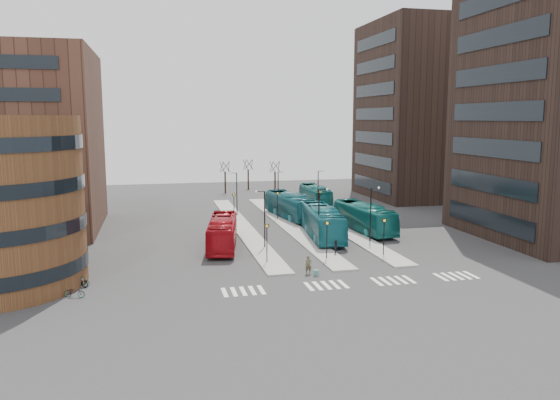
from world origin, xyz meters
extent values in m
plane|color=#29292B|center=(0.00, 0.00, 0.00)|extent=(160.00, 160.00, 0.00)
cube|color=gray|center=(-4.00, 30.00, 0.07)|extent=(2.50, 45.00, 0.15)
cube|color=gray|center=(2.00, 30.00, 0.07)|extent=(2.50, 45.00, 0.15)
cube|color=gray|center=(8.00, 30.00, 0.07)|extent=(2.50, 45.00, 0.15)
cube|color=navy|center=(-1.04, 6.81, 0.27)|extent=(0.52, 0.46, 0.55)
imported|color=#A40C15|center=(-7.76, 19.31, 1.65)|extent=(4.72, 12.14, 3.30)
imported|color=#166672|center=(4.15, 21.67, 1.84)|extent=(4.59, 13.44, 3.67)
imported|color=#145864|center=(3.58, 34.82, 1.74)|extent=(4.70, 12.81, 3.49)
imported|color=#136360|center=(10.26, 23.99, 1.72)|extent=(3.98, 12.53, 3.43)
imported|color=#125D5C|center=(10.17, 44.63, 1.58)|extent=(2.99, 11.45, 3.17)
imported|color=#49492C|center=(-1.52, 7.55, 0.84)|extent=(0.64, 0.45, 1.69)
imported|color=black|center=(-7.49, 15.64, 0.75)|extent=(0.83, 0.71, 1.51)
imported|color=black|center=(3.04, 13.43, 0.78)|extent=(0.59, 0.98, 1.56)
imported|color=black|center=(4.83, 16.28, 0.90)|extent=(0.86, 1.26, 1.81)
imported|color=gray|center=(-21.00, 5.44, 0.43)|extent=(1.73, 1.06, 0.86)
imported|color=gray|center=(-21.00, 7.96, 0.49)|extent=(1.68, 1.10, 0.98)
imported|color=gray|center=(-21.00, 8.00, 0.43)|extent=(1.66, 0.66, 0.86)
cube|color=silver|center=(-9.50, 4.00, 0.01)|extent=(0.35, 2.40, 0.01)
cube|color=silver|center=(-8.75, 4.00, 0.01)|extent=(0.35, 2.40, 0.01)
cube|color=silver|center=(-8.00, 4.00, 0.01)|extent=(0.35, 2.40, 0.01)
cube|color=silver|center=(-7.25, 4.00, 0.01)|extent=(0.35, 2.40, 0.01)
cube|color=silver|center=(-6.50, 4.00, 0.01)|extent=(0.35, 2.40, 0.01)
cube|color=silver|center=(-2.50, 4.00, 0.01)|extent=(0.35, 2.40, 0.01)
cube|color=silver|center=(-1.75, 4.00, 0.01)|extent=(0.35, 2.40, 0.01)
cube|color=silver|center=(-1.00, 4.00, 0.01)|extent=(0.35, 2.40, 0.01)
cube|color=silver|center=(-0.25, 4.00, 0.01)|extent=(0.35, 2.40, 0.01)
cube|color=silver|center=(0.50, 4.00, 0.01)|extent=(0.35, 2.40, 0.01)
cube|color=silver|center=(3.50, 4.00, 0.01)|extent=(0.35, 2.40, 0.01)
cube|color=silver|center=(4.25, 4.00, 0.01)|extent=(0.35, 2.40, 0.01)
cube|color=silver|center=(5.00, 4.00, 0.01)|extent=(0.35, 2.40, 0.01)
cube|color=silver|center=(5.75, 4.00, 0.01)|extent=(0.35, 2.40, 0.01)
cube|color=silver|center=(6.50, 4.00, 0.01)|extent=(0.35, 2.40, 0.01)
cube|color=silver|center=(9.50, 4.00, 0.01)|extent=(0.35, 2.40, 0.01)
cube|color=silver|center=(10.25, 4.00, 0.01)|extent=(0.35, 2.40, 0.01)
cube|color=silver|center=(11.00, 4.00, 0.01)|extent=(0.35, 2.40, 0.01)
cube|color=silver|center=(11.75, 4.00, 0.01)|extent=(0.35, 2.40, 0.01)
cube|color=silver|center=(12.50, 4.00, 0.01)|extent=(0.35, 2.40, 0.01)
cube|color=black|center=(21.94, 16.00, 2.50)|extent=(0.12, 16.00, 2.00)
cube|color=black|center=(21.94, 16.00, 6.50)|extent=(0.12, 16.00, 2.00)
cube|color=black|center=(21.94, 16.00, 10.50)|extent=(0.12, 16.00, 2.00)
cube|color=black|center=(21.94, 16.00, 14.50)|extent=(0.12, 16.00, 2.00)
cube|color=black|center=(21.94, 16.00, 18.50)|extent=(0.12, 16.00, 2.00)
cube|color=black|center=(21.94, 16.00, 22.50)|extent=(0.12, 16.00, 2.00)
cube|color=black|center=(32.00, 50.00, 15.00)|extent=(20.00, 20.00, 30.00)
cube|color=black|center=(21.94, 50.00, 2.50)|extent=(0.12, 16.00, 2.00)
cube|color=black|center=(21.94, 50.00, 6.50)|extent=(0.12, 16.00, 2.00)
cube|color=black|center=(21.94, 50.00, 10.50)|extent=(0.12, 16.00, 2.00)
cube|color=black|center=(21.94, 50.00, 14.50)|extent=(0.12, 16.00, 2.00)
cube|color=black|center=(21.94, 50.00, 18.50)|extent=(0.12, 16.00, 2.00)
cube|color=black|center=(21.94, 50.00, 22.50)|extent=(0.12, 16.00, 2.00)
cube|color=black|center=(21.94, 50.00, 26.50)|extent=(0.12, 16.00, 2.00)
cylinder|color=black|center=(-4.40, 12.00, 1.90)|extent=(0.10, 0.10, 3.50)
cube|color=black|center=(-4.40, 12.00, 3.65)|extent=(0.45, 0.10, 0.30)
cube|color=yellow|center=(-4.40, 11.94, 3.65)|extent=(0.20, 0.02, 0.20)
cylinder|color=black|center=(-4.40, 34.00, 1.90)|extent=(0.10, 0.10, 3.50)
cube|color=black|center=(-4.40, 34.00, 3.65)|extent=(0.45, 0.10, 0.30)
cube|color=yellow|center=(-4.40, 33.94, 3.65)|extent=(0.20, 0.02, 0.20)
cylinder|color=black|center=(1.60, 12.00, 1.90)|extent=(0.10, 0.10, 3.50)
cube|color=black|center=(1.60, 12.00, 3.65)|extent=(0.45, 0.10, 0.30)
cube|color=yellow|center=(1.60, 11.94, 3.65)|extent=(0.20, 0.02, 0.20)
cylinder|color=black|center=(1.60, 34.00, 1.90)|extent=(0.10, 0.10, 3.50)
cube|color=black|center=(1.60, 34.00, 3.65)|extent=(0.45, 0.10, 0.30)
cube|color=yellow|center=(1.60, 33.94, 3.65)|extent=(0.20, 0.02, 0.20)
cylinder|color=black|center=(7.60, 12.00, 1.90)|extent=(0.10, 0.10, 3.50)
cube|color=black|center=(7.60, 12.00, 3.65)|extent=(0.45, 0.10, 0.30)
cube|color=yellow|center=(7.60, 11.94, 3.65)|extent=(0.20, 0.02, 0.20)
cylinder|color=black|center=(7.60, 34.00, 1.90)|extent=(0.10, 0.10, 3.50)
cube|color=black|center=(7.60, 34.00, 3.65)|extent=(0.45, 0.10, 0.30)
cube|color=yellow|center=(7.60, 33.94, 3.65)|extent=(0.20, 0.02, 0.20)
cylinder|color=black|center=(-3.40, 18.00, 3.15)|extent=(0.14, 0.14, 6.00)
cylinder|color=black|center=(-3.85, 18.00, 6.15)|extent=(0.90, 0.08, 0.08)
sphere|color=silver|center=(-4.30, 18.00, 6.15)|extent=(0.24, 0.24, 0.24)
cylinder|color=black|center=(-3.40, 38.00, 3.15)|extent=(0.14, 0.14, 6.00)
cylinder|color=black|center=(-3.85, 38.00, 6.15)|extent=(0.90, 0.08, 0.08)
sphere|color=silver|center=(-4.30, 38.00, 6.15)|extent=(0.24, 0.24, 0.24)
cylinder|color=black|center=(2.60, 18.00, 3.15)|extent=(0.14, 0.14, 6.00)
cylinder|color=black|center=(3.05, 18.00, 6.15)|extent=(0.90, 0.08, 0.08)
sphere|color=silver|center=(3.50, 18.00, 6.15)|extent=(0.24, 0.24, 0.24)
cylinder|color=black|center=(2.60, 38.00, 3.15)|extent=(0.14, 0.14, 6.00)
cylinder|color=black|center=(3.05, 38.00, 6.15)|extent=(0.90, 0.08, 0.08)
sphere|color=silver|center=(3.50, 38.00, 6.15)|extent=(0.24, 0.24, 0.24)
cylinder|color=black|center=(8.60, 18.00, 3.15)|extent=(0.14, 0.14, 6.00)
cylinder|color=black|center=(9.05, 18.00, 6.15)|extent=(0.90, 0.08, 0.08)
sphere|color=silver|center=(9.50, 18.00, 6.15)|extent=(0.24, 0.24, 0.24)
cylinder|color=black|center=(8.60, 38.00, 3.15)|extent=(0.14, 0.14, 6.00)
cylinder|color=black|center=(9.05, 38.00, 6.15)|extent=(0.90, 0.08, 0.08)
sphere|color=silver|center=(9.50, 38.00, 6.15)|extent=(0.24, 0.24, 0.24)
cylinder|color=black|center=(-2.00, 62.00, 2.00)|extent=(0.30, 0.30, 4.00)
cylinder|color=black|center=(-1.30, 62.00, 4.90)|extent=(0.10, 1.56, 1.95)
cylinder|color=black|center=(-1.78, 62.67, 4.90)|extent=(1.48, 0.59, 1.97)
cylinder|color=black|center=(-2.57, 62.41, 4.90)|extent=(0.90, 1.31, 1.99)
cylinder|color=black|center=(-2.57, 61.59, 4.90)|extent=(0.89, 1.31, 1.99)
cylinder|color=black|center=(-1.79, 61.33, 4.90)|extent=(1.48, 0.58, 1.97)
cylinder|color=black|center=(3.00, 66.00, 2.00)|extent=(0.30, 0.30, 4.00)
cylinder|color=black|center=(3.70, 66.00, 4.90)|extent=(0.10, 1.56, 1.95)
cylinder|color=black|center=(3.22, 66.67, 4.90)|extent=(1.48, 0.59, 1.97)
cylinder|color=black|center=(2.43, 66.41, 4.90)|extent=(0.90, 1.31, 1.99)
cylinder|color=black|center=(2.43, 65.59, 4.90)|extent=(0.89, 1.31, 1.99)
cylinder|color=black|center=(3.21, 65.33, 4.90)|extent=(1.48, 0.58, 1.97)
cylinder|color=black|center=(7.00, 60.00, 2.00)|extent=(0.30, 0.30, 4.00)
cylinder|color=black|center=(7.70, 60.00, 4.90)|extent=(0.10, 1.56, 1.95)
cylinder|color=black|center=(7.22, 60.67, 4.90)|extent=(1.48, 0.59, 1.97)
cylinder|color=black|center=(6.43, 60.41, 4.90)|extent=(0.90, 1.31, 1.99)
cylinder|color=black|center=(6.43, 59.59, 4.90)|extent=(0.89, 1.31, 1.99)
cylinder|color=black|center=(7.21, 59.33, 4.90)|extent=(1.48, 0.58, 1.97)
camera|label=1|loc=(-14.60, -37.87, 13.77)|focal=35.00mm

